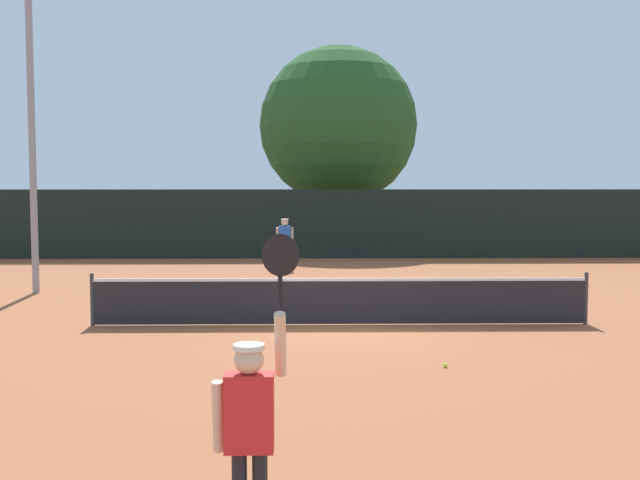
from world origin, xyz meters
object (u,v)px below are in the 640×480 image
object	(u,v)px
light_pole	(31,85)
large_tree	(338,126)
player_receiving	(285,238)
parked_car_near	(153,227)
parked_car_far	(375,227)
parked_car_mid	(259,227)
player_serving	(251,415)
tennis_ball	(445,365)

from	to	relation	value
light_pole	large_tree	distance (m)	16.85
player_receiving	parked_car_near	distance (m)	13.05
parked_car_far	parked_car_mid	bearing A→B (deg)	170.83
player_serving	light_pole	distance (m)	16.58
parked_car_near	parked_car_mid	distance (m)	5.06
player_receiving	parked_car_mid	distance (m)	11.22
tennis_ball	player_receiving	bearing A→B (deg)	101.82
large_tree	parked_car_mid	world-z (taller)	large_tree
parked_car_mid	parked_car_far	world-z (taller)	same
tennis_ball	large_tree	xyz separation A→B (m)	(-0.73, 22.97, 5.39)
player_serving	large_tree	bearing A→B (deg)	86.28
player_receiving	parked_car_far	bearing A→B (deg)	-110.10
parked_car_near	tennis_ball	bearing A→B (deg)	-63.77
parked_car_near	player_serving	bearing A→B (deg)	-72.05
parked_car_mid	parked_car_far	distance (m)	5.49
player_receiving	light_pole	size ratio (longest dim) A/B	0.18
parked_car_mid	parked_car_far	xyz separation A→B (m)	(5.49, -0.21, 0.00)
light_pole	parked_car_far	world-z (taller)	light_pole
light_pole	parked_car_near	size ratio (longest dim) A/B	2.21
parked_car_mid	parked_car_far	bearing A→B (deg)	4.66
player_receiving	tennis_ball	size ratio (longest dim) A/B	25.00
parked_car_mid	player_serving	bearing A→B (deg)	-79.94
player_serving	player_receiving	world-z (taller)	player_serving
tennis_ball	parked_car_far	size ratio (longest dim) A/B	0.02
player_serving	large_tree	distance (m)	29.45
parked_car_near	large_tree	bearing A→B (deg)	-8.13
light_pole	parked_car_mid	distance (m)	17.80
light_pole	parked_car_far	xyz separation A→B (m)	(10.40, 16.27, -4.64)
tennis_ball	parked_car_near	bearing A→B (deg)	110.61
parked_car_mid	large_tree	bearing A→B (deg)	-21.40
player_serving	player_receiving	bearing A→B (deg)	90.77
large_tree	parked_car_far	world-z (taller)	large_tree
player_receiving	parked_car_mid	xyz separation A→B (m)	(-1.50, 11.12, -0.27)
light_pole	parked_car_near	xyz separation A→B (m)	(-0.15, 16.64, -4.64)
large_tree	player_receiving	bearing A→B (deg)	-103.27
large_tree	parked_car_near	distance (m)	10.10
tennis_ball	large_tree	world-z (taller)	large_tree
player_serving	parked_car_mid	xyz separation A→B (m)	(-1.77, 31.03, -0.33)
tennis_ball	parked_car_near	xyz separation A→B (m)	(-9.44, 25.10, 0.74)
tennis_ball	large_tree	size ratio (longest dim) A/B	0.01
tennis_ball	parked_car_near	size ratio (longest dim) A/B	0.02
player_serving	parked_car_far	bearing A→B (deg)	83.11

